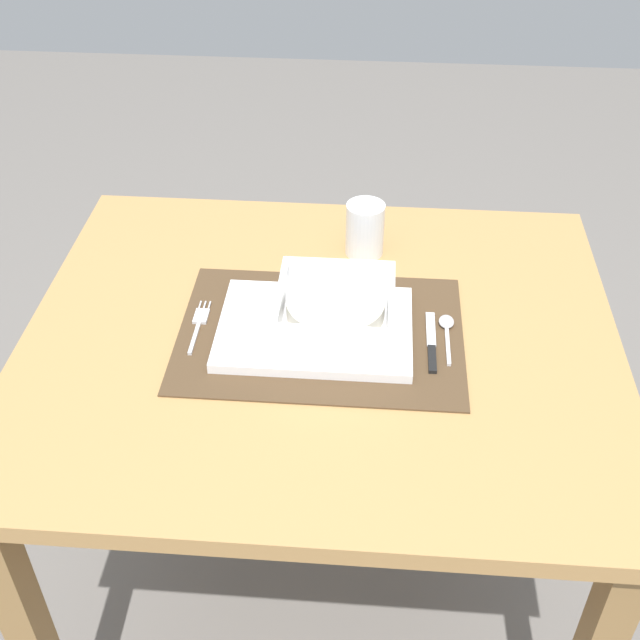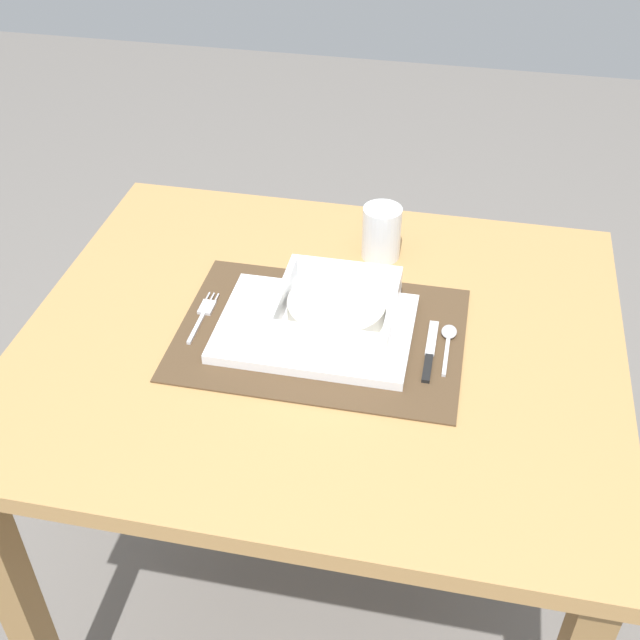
% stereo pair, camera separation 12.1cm
% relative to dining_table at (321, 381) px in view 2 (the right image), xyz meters
% --- Properties ---
extents(ground_plane, '(6.00, 6.00, 0.00)m').
position_rel_dining_table_xyz_m(ground_plane, '(0.00, 0.00, -0.61)').
color(ground_plane, slate).
extents(dining_table, '(0.93, 0.79, 0.71)m').
position_rel_dining_table_xyz_m(dining_table, '(0.00, 0.00, 0.00)').
color(dining_table, '#B2844C').
rests_on(dining_table, ground).
extents(placemat, '(0.44, 0.32, 0.00)m').
position_rel_dining_table_xyz_m(placemat, '(-0.00, -0.00, 0.10)').
color(placemat, '#4C3823').
rests_on(placemat, dining_table).
extents(serving_plate, '(0.30, 0.21, 0.02)m').
position_rel_dining_table_xyz_m(serving_plate, '(-0.01, 0.00, 0.11)').
color(serving_plate, white).
rests_on(serving_plate, placemat).
extents(porridge_bowl, '(0.18, 0.18, 0.05)m').
position_rel_dining_table_xyz_m(porridge_bowl, '(0.02, 0.01, 0.14)').
color(porridge_bowl, white).
rests_on(porridge_bowl, serving_plate).
extents(fork, '(0.02, 0.13, 0.00)m').
position_rel_dining_table_xyz_m(fork, '(-0.19, 0.01, 0.10)').
color(fork, silver).
rests_on(fork, placemat).
extents(spoon, '(0.02, 0.11, 0.01)m').
position_rel_dining_table_xyz_m(spoon, '(0.20, 0.02, 0.11)').
color(spoon, silver).
rests_on(spoon, placemat).
extents(butter_knife, '(0.01, 0.14, 0.01)m').
position_rel_dining_table_xyz_m(butter_knife, '(0.17, -0.02, 0.11)').
color(butter_knife, black).
rests_on(butter_knife, placemat).
extents(drinking_glass, '(0.07, 0.07, 0.10)m').
position_rel_dining_table_xyz_m(drinking_glass, '(0.06, 0.23, 0.14)').
color(drinking_glass, white).
rests_on(drinking_glass, dining_table).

